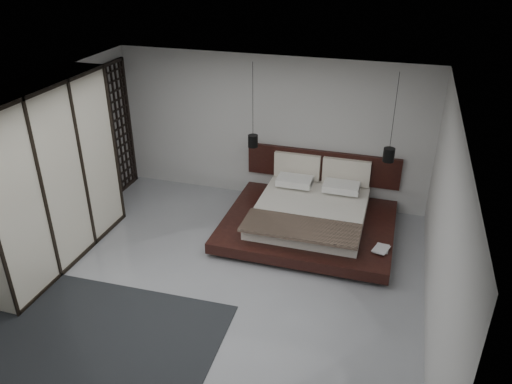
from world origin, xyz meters
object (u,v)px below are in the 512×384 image
(bed, at_px, (310,216))
(wardrobe, at_px, (45,178))
(pendant_left, at_px, (253,141))
(lattice_screen, at_px, (118,129))
(pendant_right, at_px, (389,155))
(rug, at_px, (83,344))

(bed, relative_size, wardrobe, 1.00)
(bed, height_order, pendant_left, pendant_left)
(lattice_screen, relative_size, pendant_right, 1.72)
(lattice_screen, height_order, pendant_left, pendant_left)
(pendant_right, height_order, wardrobe, wardrobe)
(lattice_screen, bearing_deg, wardrobe, -84.28)
(pendant_right, bearing_deg, bed, -158.54)
(lattice_screen, distance_m, rug, 4.69)
(pendant_left, bearing_deg, bed, -21.46)
(bed, height_order, pendant_right, pendant_right)
(lattice_screen, distance_m, bed, 4.14)
(bed, distance_m, pendant_left, 1.68)
(pendant_left, height_order, pendant_right, same)
(bed, bearing_deg, wardrobe, -152.22)
(bed, relative_size, rug, 0.85)
(pendant_right, relative_size, rug, 0.44)
(pendant_left, bearing_deg, rug, -104.32)
(lattice_screen, bearing_deg, bed, -7.82)
(lattice_screen, relative_size, rug, 0.76)
(lattice_screen, height_order, rug, lattice_screen)
(pendant_right, bearing_deg, lattice_screen, 179.13)
(lattice_screen, bearing_deg, pendant_right, -0.87)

